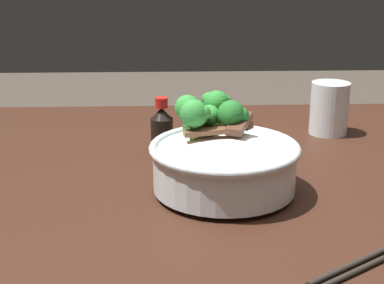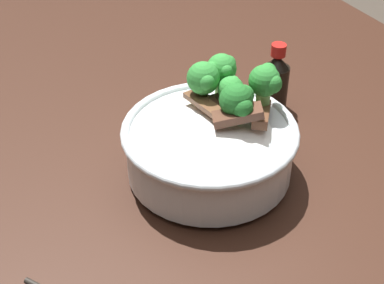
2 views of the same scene
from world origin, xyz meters
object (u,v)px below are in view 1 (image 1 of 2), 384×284
(chopsticks_pair, at_px, (382,255))
(rice_bowl, at_px, (223,157))
(drinking_glass, at_px, (329,111))
(soy_sauce_bottle, at_px, (162,131))

(chopsticks_pair, bearing_deg, rice_bowl, 129.44)
(drinking_glass, bearing_deg, soy_sauce_bottle, -159.21)
(drinking_glass, bearing_deg, rice_bowl, -130.10)
(drinking_glass, xyz_separation_m, soy_sauce_bottle, (-0.34, -0.13, 0.00))
(rice_bowl, distance_m, drinking_glass, 0.37)
(rice_bowl, bearing_deg, chopsticks_pair, -50.56)
(drinking_glass, height_order, soy_sauce_bottle, soy_sauce_bottle)
(rice_bowl, distance_m, chopsticks_pair, 0.28)
(rice_bowl, xyz_separation_m, soy_sauce_bottle, (-0.09, 0.16, -0.01))
(soy_sauce_bottle, bearing_deg, chopsticks_pair, -54.00)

